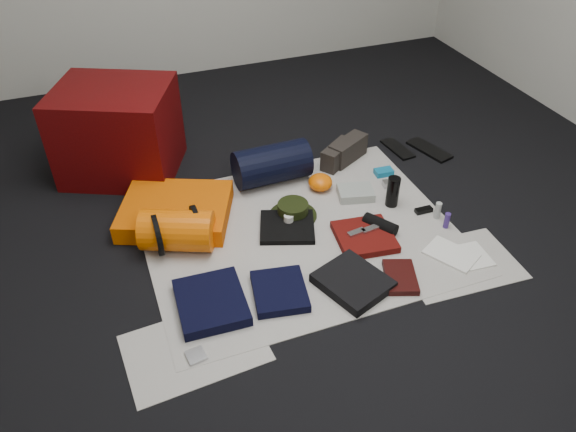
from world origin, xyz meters
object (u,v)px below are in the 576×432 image
object	(u,v)px
sleeping_pad	(176,211)
paperback_book	(400,277)
stuff_sack	(177,230)
water_bottle	(393,192)
navy_duffel	(272,164)
red_cabinet	(118,131)
compact_camera	(390,184)

from	to	relation	value
sleeping_pad	paperback_book	distance (m)	1.24
stuff_sack	water_bottle	distance (m)	1.20
sleeping_pad	navy_duffel	xyz separation A→B (m)	(0.61, 0.16, 0.06)
red_cabinet	stuff_sack	bearing A→B (deg)	-54.46
sleeping_pad	compact_camera	size ratio (longest dim) A/B	6.51
navy_duffel	water_bottle	distance (m)	0.72
water_bottle	compact_camera	size ratio (longest dim) A/B	2.04
paperback_book	red_cabinet	bearing A→B (deg)	147.15
red_cabinet	navy_duffel	world-z (taller)	red_cabinet
stuff_sack	paperback_book	size ratio (longest dim) A/B	1.61
water_bottle	paperback_book	distance (m)	0.61
navy_duffel	compact_camera	world-z (taller)	navy_duffel
sleeping_pad	paperback_book	xyz separation A→B (m)	(0.91, -0.85, -0.04)
stuff_sack	sleeping_pad	bearing A→B (deg)	81.34
navy_duffel	paperback_book	xyz separation A→B (m)	(0.29, -1.02, -0.10)
paperback_book	water_bottle	bearing A→B (deg)	85.16
navy_duffel	stuff_sack	bearing A→B (deg)	-149.70
navy_duffel	paperback_book	world-z (taller)	navy_duffel
paperback_book	sleeping_pad	bearing A→B (deg)	156.87
stuff_sack	compact_camera	world-z (taller)	stuff_sack
stuff_sack	navy_duffel	size ratio (longest dim) A/B	0.82
water_bottle	sleeping_pad	bearing A→B (deg)	165.35
paperback_book	navy_duffel	bearing A→B (deg)	126.27
stuff_sack	red_cabinet	bearing A→B (deg)	100.61
red_cabinet	stuff_sack	size ratio (longest dim) A/B	1.79
water_bottle	compact_camera	world-z (taller)	water_bottle
sleeping_pad	water_bottle	world-z (taller)	water_bottle
red_cabinet	sleeping_pad	distance (m)	0.67
stuff_sack	compact_camera	distance (m)	1.29
stuff_sack	paperback_book	world-z (taller)	stuff_sack
sleeping_pad	navy_duffel	bearing A→B (deg)	15.00
stuff_sack	paperback_book	xyz separation A→B (m)	(0.94, -0.62, -0.09)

